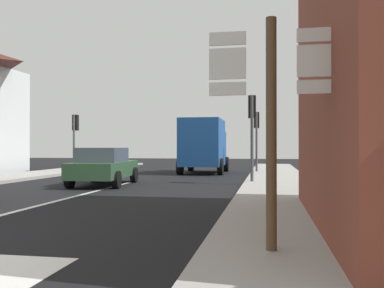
# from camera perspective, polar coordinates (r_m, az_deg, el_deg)

# --- Properties ---
(ground_plane) EXTENTS (80.00, 80.00, 0.00)m
(ground_plane) POSITION_cam_1_polar(r_m,az_deg,el_deg) (16.34, -10.54, -5.66)
(ground_plane) COLOR black
(sidewalk_right) EXTENTS (2.66, 44.00, 0.14)m
(sidewalk_right) POSITION_cam_1_polar(r_m,az_deg,el_deg) (13.31, 11.90, -6.55)
(sidewalk_right) COLOR #9E9B96
(sidewalk_right) RESTS_ON ground
(lane_centre_stripe) EXTENTS (0.16, 12.00, 0.01)m
(lane_centre_stripe) POSITION_cam_1_polar(r_m,az_deg,el_deg) (12.69, -16.96, -7.13)
(lane_centre_stripe) COLOR silver
(lane_centre_stripe) RESTS_ON ground
(sedan_far) EXTENTS (2.23, 4.32, 1.47)m
(sedan_far) POSITION_cam_1_polar(r_m,az_deg,el_deg) (17.06, -11.72, -2.88)
(sedan_far) COLOR #2D5133
(sedan_far) RESTS_ON ground
(delivery_truck) EXTENTS (2.50, 5.01, 3.05)m
(delivery_truck) POSITION_cam_1_polar(r_m,az_deg,el_deg) (24.44, 1.61, -0.06)
(delivery_truck) COLOR #19478C
(delivery_truck) RESTS_ON ground
(route_sign_post) EXTENTS (1.66, 0.14, 3.20)m
(route_sign_post) POSITION_cam_1_polar(r_m,az_deg,el_deg) (5.72, 10.55, 3.78)
(route_sign_post) COLOR brown
(route_sign_post) RESTS_ON ground
(traffic_light_far_left) EXTENTS (0.30, 0.49, 3.35)m
(traffic_light_far_left) POSITION_cam_1_polar(r_m,az_deg,el_deg) (25.25, -15.37, 1.83)
(traffic_light_far_left) COLOR #47474C
(traffic_light_far_left) RESTS_ON ground
(traffic_light_far_right) EXTENTS (0.30, 0.49, 3.48)m
(traffic_light_far_right) POSITION_cam_1_polar(r_m,az_deg,el_deg) (24.30, 8.64, 2.13)
(traffic_light_far_right) COLOR #47474C
(traffic_light_far_right) RESTS_ON ground
(traffic_light_near_right) EXTENTS (0.30, 0.49, 3.56)m
(traffic_light_near_right) POSITION_cam_1_polar(r_m,az_deg,el_deg) (17.21, 8.04, 3.39)
(traffic_light_near_right) COLOR #47474C
(traffic_light_near_right) RESTS_ON ground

